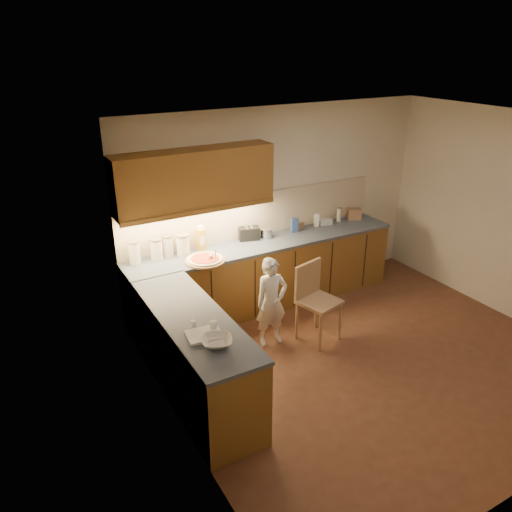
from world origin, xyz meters
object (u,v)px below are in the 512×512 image
object	(u,v)px
wooden_chair	(315,296)
oil_jug	(201,239)
toaster	(249,233)
child	(271,302)
pizza_on_board	(205,260)

from	to	relation	value
wooden_chair	oil_jug	xyz separation A→B (m)	(-0.93, 1.17, 0.51)
toaster	wooden_chair	bearing A→B (deg)	-61.80
child	toaster	bearing A→B (deg)	78.78
wooden_chair	oil_jug	distance (m)	1.58
pizza_on_board	oil_jug	world-z (taller)	oil_jug
pizza_on_board	toaster	distance (m)	0.87
wooden_chair	child	bearing A→B (deg)	150.07
pizza_on_board	toaster	world-z (taller)	pizza_on_board
oil_jug	toaster	size ratio (longest dim) A/B	1.08
pizza_on_board	oil_jug	distance (m)	0.39
pizza_on_board	oil_jug	bearing A→B (deg)	73.06
child	toaster	xyz separation A→B (m)	(0.27, 1.03, 0.46)
pizza_on_board	oil_jug	size ratio (longest dim) A/B	1.51
wooden_chair	toaster	xyz separation A→B (m)	(-0.25, 1.17, 0.45)
pizza_on_board	toaster	size ratio (longest dim) A/B	1.63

